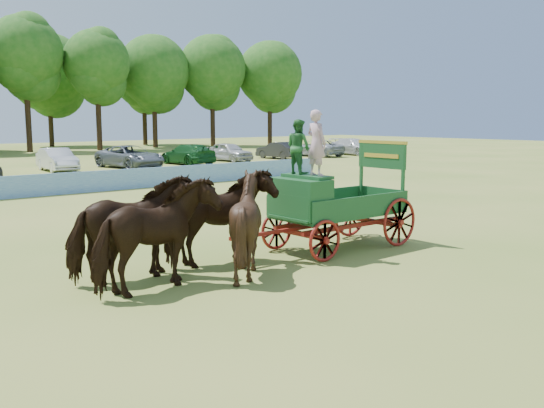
% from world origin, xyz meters
% --- Properties ---
extents(ground, '(160.00, 160.00, 0.00)m').
position_xyz_m(ground, '(0.00, 0.00, 0.00)').
color(ground, olive).
rests_on(ground, ground).
extents(horse_lead_left, '(3.01, 1.75, 2.39)m').
position_xyz_m(horse_lead_left, '(-9.21, 0.51, 1.20)').
color(horse_lead_left, black).
rests_on(horse_lead_left, ground).
extents(horse_lead_right, '(2.90, 1.45, 2.39)m').
position_xyz_m(horse_lead_right, '(-9.21, 1.61, 1.20)').
color(horse_lead_right, black).
rests_on(horse_lead_right, ground).
extents(horse_wheel_left, '(2.33, 2.12, 2.40)m').
position_xyz_m(horse_wheel_left, '(-6.81, 0.51, 1.20)').
color(horse_wheel_left, black).
rests_on(horse_wheel_left, ground).
extents(horse_wheel_right, '(2.89, 1.42, 2.39)m').
position_xyz_m(horse_wheel_right, '(-6.81, 1.61, 1.20)').
color(horse_wheel_right, black).
rests_on(horse_wheel_right, ground).
extents(farm_dray, '(6.00, 2.00, 3.87)m').
position_xyz_m(farm_dray, '(-3.86, 1.07, 1.64)').
color(farm_dray, '#98260F').
rests_on(farm_dray, ground).
extents(sponsor_banner, '(26.00, 0.08, 1.05)m').
position_xyz_m(sponsor_banner, '(-1.00, 18.00, 0.53)').
color(sponsor_banner, '#215DB4').
rests_on(sponsor_banner, ground).
extents(parked_cars, '(57.69, 7.76, 1.65)m').
position_xyz_m(parked_cars, '(4.53, 30.24, 0.78)').
color(parked_cars, silver).
rests_on(parked_cars, ground).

